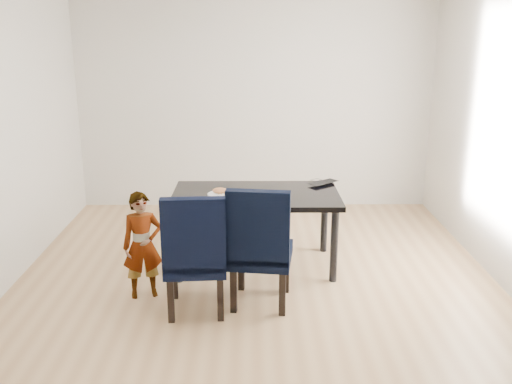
{
  "coord_description": "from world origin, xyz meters",
  "views": [
    {
      "loc": [
        -0.04,
        -4.76,
        2.31
      ],
      "look_at": [
        0.0,
        0.2,
        0.85
      ],
      "focal_mm": 40.0,
      "sensor_mm": 36.0,
      "label": 1
    }
  ],
  "objects_px": {
    "chair_left": "(195,251)",
    "chair_right": "(261,244)",
    "child": "(143,245)",
    "plate": "(220,194)",
    "dining_table": "(256,230)",
    "laptop": "(320,182)"
  },
  "relations": [
    {
      "from": "chair_left",
      "to": "chair_right",
      "type": "bearing_deg",
      "value": 9.68
    },
    {
      "from": "child",
      "to": "plate",
      "type": "distance_m",
      "value": 0.92
    },
    {
      "from": "dining_table",
      "to": "chair_right",
      "type": "bearing_deg",
      "value": -87.19
    },
    {
      "from": "chair_right",
      "to": "laptop",
      "type": "relative_size",
      "value": 3.27
    },
    {
      "from": "child",
      "to": "plate",
      "type": "height_order",
      "value": "child"
    },
    {
      "from": "chair_right",
      "to": "child",
      "type": "bearing_deg",
      "value": -179.66
    },
    {
      "from": "child",
      "to": "laptop",
      "type": "xyz_separation_m",
      "value": [
        1.65,
        1.0,
        0.29
      ]
    },
    {
      "from": "plate",
      "to": "laptop",
      "type": "distance_m",
      "value": 1.08
    },
    {
      "from": "chair_right",
      "to": "laptop",
      "type": "distance_m",
      "value": 1.31
    },
    {
      "from": "dining_table",
      "to": "chair_left",
      "type": "distance_m",
      "value": 1.05
    },
    {
      "from": "laptop",
      "to": "chair_left",
      "type": "bearing_deg",
      "value": 9.14
    },
    {
      "from": "chair_left",
      "to": "child",
      "type": "bearing_deg",
      "value": 148.57
    },
    {
      "from": "plate",
      "to": "chair_right",
      "type": "bearing_deg",
      "value": -62.07
    },
    {
      "from": "plate",
      "to": "chair_left",
      "type": "bearing_deg",
      "value": -100.63
    },
    {
      "from": "laptop",
      "to": "plate",
      "type": "bearing_deg",
      "value": -15.9
    },
    {
      "from": "chair_right",
      "to": "plate",
      "type": "xyz_separation_m",
      "value": [
        -0.38,
        0.72,
        0.22
      ]
    },
    {
      "from": "chair_left",
      "to": "laptop",
      "type": "xyz_separation_m",
      "value": [
        1.16,
        1.26,
        0.24
      ]
    },
    {
      "from": "dining_table",
      "to": "plate",
      "type": "bearing_deg",
      "value": -170.19
    },
    {
      "from": "plate",
      "to": "child",
      "type": "bearing_deg",
      "value": -137.38
    },
    {
      "from": "child",
      "to": "chair_left",
      "type": "bearing_deg",
      "value": -44.64
    },
    {
      "from": "chair_right",
      "to": "child",
      "type": "distance_m",
      "value": 1.03
    },
    {
      "from": "plate",
      "to": "laptop",
      "type": "height_order",
      "value": "laptop"
    }
  ]
}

